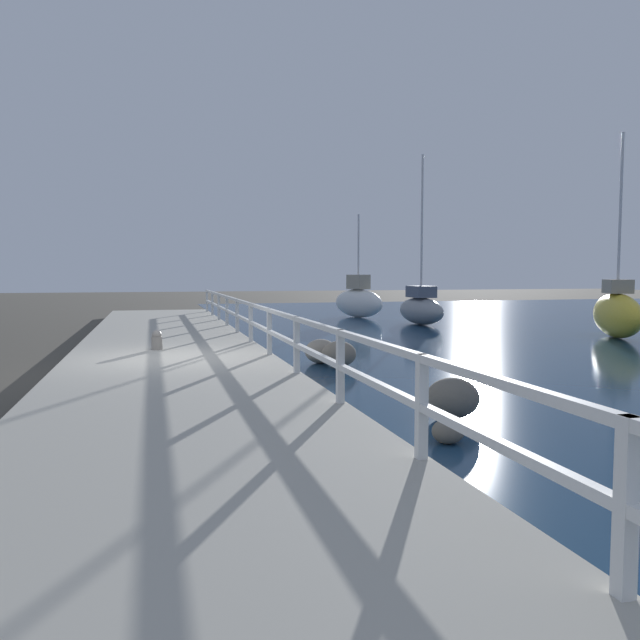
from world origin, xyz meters
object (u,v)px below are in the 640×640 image
Objects in this scene: mooring_bollard at (157,340)px; sailboat_gray at (421,308)px; sailboat_yellow at (617,313)px; sailboat_white at (358,301)px.

mooring_bollard is 13.72m from sailboat_gray.
sailboat_gray is (10.65, 8.64, 0.13)m from mooring_bollard.
mooring_bollard is 14.84m from sailboat_yellow.
sailboat_gray is 1.04× the size of sailboat_yellow.
sailboat_yellow is at bearing -80.76° from sailboat_white.
mooring_bollard is at bearing -141.08° from sailboat_gray.
sailboat_white is at bearing 54.50° from mooring_bollard.
sailboat_gray is 7.69m from sailboat_yellow.
sailboat_white is (-5.20, 11.20, -0.01)m from sailboat_yellow.
sailboat_gray is 1.41× the size of sailboat_white.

